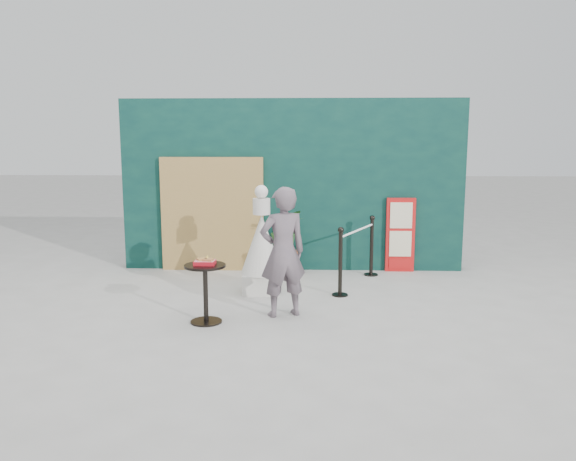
% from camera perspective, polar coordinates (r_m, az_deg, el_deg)
% --- Properties ---
extents(ground, '(60.00, 60.00, 0.00)m').
position_cam_1_polar(ground, '(7.16, -0.37, -9.47)').
color(ground, '#ADAAA5').
rests_on(ground, ground).
extents(back_wall, '(6.00, 0.30, 3.00)m').
position_cam_1_polar(back_wall, '(9.96, 0.43, 4.62)').
color(back_wall, '#092B2A').
rests_on(back_wall, ground).
extents(bamboo_fence, '(1.80, 0.08, 2.00)m').
position_cam_1_polar(bamboo_fence, '(9.95, -7.70, 1.64)').
color(bamboo_fence, tan).
rests_on(bamboo_fence, ground).
extents(woman, '(0.73, 0.61, 1.70)m').
position_cam_1_polar(woman, '(7.28, -0.53, -2.21)').
color(woman, '#675960').
rests_on(woman, ground).
extents(menu_board, '(0.50, 0.07, 1.30)m').
position_cam_1_polar(menu_board, '(10.00, 11.34, -0.45)').
color(menu_board, red).
rests_on(menu_board, ground).
extents(statue, '(0.64, 0.64, 1.63)m').
position_cam_1_polar(statue, '(8.45, -2.68, -1.91)').
color(statue, silver).
rests_on(statue, ground).
extents(cafe_table, '(0.52, 0.52, 0.75)m').
position_cam_1_polar(cafe_table, '(7.15, -8.39, -5.42)').
color(cafe_table, black).
rests_on(cafe_table, ground).
extents(food_basket, '(0.26, 0.19, 0.11)m').
position_cam_1_polar(food_basket, '(7.09, -8.42, -3.15)').
color(food_basket, red).
rests_on(food_basket, cafe_table).
extents(planter, '(0.66, 0.58, 1.13)m').
position_cam_1_polar(planter, '(9.69, -0.29, -0.54)').
color(planter, brown).
rests_on(planter, ground).
extents(stanchion_barrier, '(0.84, 1.54, 1.03)m').
position_cam_1_polar(stanchion_barrier, '(8.99, 7.03, -2.42)').
color(stanchion_barrier, black).
rests_on(stanchion_barrier, ground).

